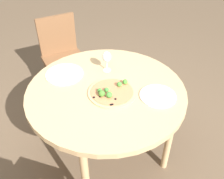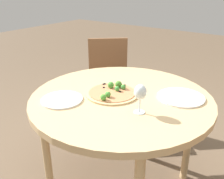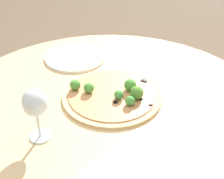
{
  "view_description": "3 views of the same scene",
  "coord_description": "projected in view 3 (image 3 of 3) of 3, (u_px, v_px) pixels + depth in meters",
  "views": [
    {
      "loc": [
        1.19,
        -0.64,
        1.78
      ],
      "look_at": [
        0.06,
        0.01,
        0.74
      ],
      "focal_mm": 40.0,
      "sensor_mm": 36.0,
      "label": 1
    },
    {
      "loc": [
        -0.77,
        1.14,
        1.35
      ],
      "look_at": [
        0.06,
        0.01,
        0.74
      ],
      "focal_mm": 40.0,
      "sensor_mm": 36.0,
      "label": 2
    },
    {
      "loc": [
        -0.7,
        -0.33,
        1.31
      ],
      "look_at": [
        0.06,
        0.01,
        0.74
      ],
      "focal_mm": 50.0,
      "sensor_mm": 36.0,
      "label": 3
    }
  ],
  "objects": [
    {
      "name": "dining_table",
      "position": [
        108.0,
        123.0,
        1.01
      ],
      "size": [
        1.1,
        1.1,
        0.71
      ],
      "color": "tan",
      "rests_on": "ground_plane"
    },
    {
      "name": "pizza",
      "position": [
        113.0,
        94.0,
        1.02
      ],
      "size": [
        0.33,
        0.33,
        0.06
      ],
      "color": "tan",
      "rests_on": "dining_table"
    },
    {
      "name": "wine_glass",
      "position": [
        35.0,
        104.0,
        0.81
      ],
      "size": [
        0.07,
        0.07,
        0.16
      ],
      "color": "silver",
      "rests_on": "dining_table"
    },
    {
      "name": "plate_far",
      "position": [
        75.0,
        57.0,
        1.25
      ],
      "size": [
        0.24,
        0.24,
        0.01
      ],
      "color": "white",
      "rests_on": "dining_table"
    }
  ]
}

